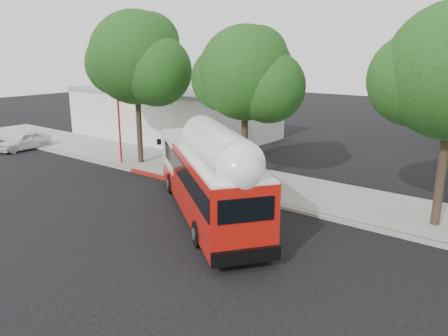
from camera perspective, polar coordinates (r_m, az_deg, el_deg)
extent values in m
plane|color=black|center=(19.60, -5.16, -6.68)|extent=(120.00, 120.00, 0.00)
cube|color=gray|center=(24.45, 5.23, -2.06)|extent=(60.00, 5.00, 0.15)
cube|color=gray|center=(22.40, 1.63, -3.61)|extent=(60.00, 0.30, 0.15)
cube|color=maroon|center=(24.20, -4.12, -2.21)|extent=(10.00, 0.32, 0.16)
cylinder|color=#2D2116|center=(28.83, -11.07, 6.37)|extent=(0.36, 0.36, 6.08)
sphere|color=#183F12|center=(28.53, -11.46, 13.94)|extent=(5.80, 5.80, 5.80)
sphere|color=#183F12|center=(27.51, -8.82, 12.44)|extent=(4.35, 4.35, 4.35)
cylinder|color=#2D2116|center=(23.95, 2.71, 4.15)|extent=(0.36, 0.36, 5.44)
sphere|color=#183F12|center=(23.55, 2.81, 12.30)|extent=(5.00, 5.00, 5.00)
sphere|color=#183F12|center=(23.00, 5.94, 10.48)|extent=(3.75, 3.75, 3.75)
cylinder|color=#2D2116|center=(19.87, 26.67, 0.77)|extent=(0.36, 0.36, 5.76)
cube|color=silver|center=(38.37, -6.41, 7.07)|extent=(16.00, 10.00, 4.00)
cube|color=gray|center=(38.14, -6.51, 10.19)|extent=(16.20, 10.20, 0.30)
cube|color=#B9140C|center=(19.52, -2.20, -1.54)|extent=(10.32, 8.58, 2.68)
cube|color=black|center=(18.94, -1.90, -0.32)|extent=(9.47, 7.96, 0.88)
cube|color=white|center=(19.17, -2.24, 2.41)|extent=(10.28, 8.52, 0.09)
cube|color=white|center=(17.37, -0.85, 1.90)|extent=(5.84, 5.03, 0.51)
cube|color=black|center=(25.56, -5.30, -0.41)|extent=(1.59, 1.78, 0.06)
imported|color=navy|center=(25.45, -5.32, 0.56)|extent=(1.39, 1.60, 0.83)
imported|color=silver|center=(36.38, -24.65, 3.24)|extent=(4.01, 1.74, 1.35)
cylinder|color=red|center=(29.01, -13.46, 4.58)|extent=(0.13, 0.13, 4.37)
cube|color=black|center=(28.70, -13.74, 9.09)|extent=(0.05, 0.44, 0.27)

